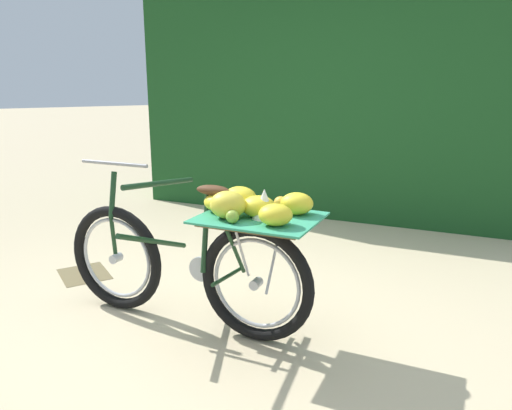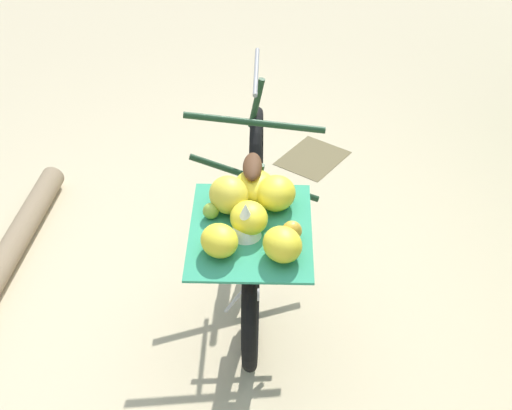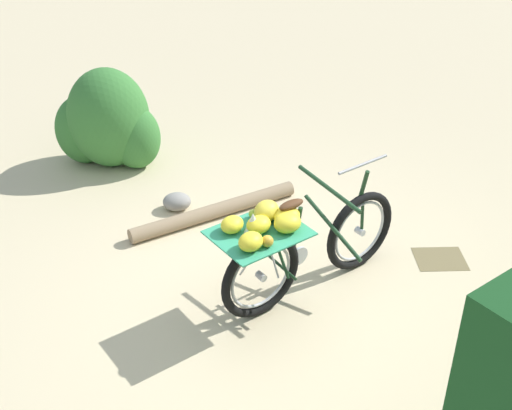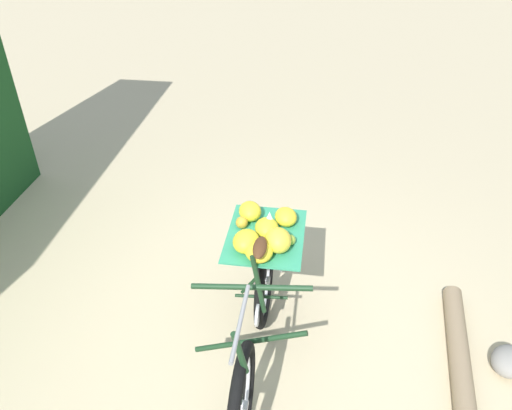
# 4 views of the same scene
# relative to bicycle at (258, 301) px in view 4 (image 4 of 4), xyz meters

# --- Properties ---
(ground_plane) EXTENTS (60.00, 60.00, 0.00)m
(ground_plane) POSITION_rel_bicycle_xyz_m (0.04, -0.12, -0.52)
(ground_plane) COLOR beige
(bicycle) EXTENTS (1.64, 1.26, 1.03)m
(bicycle) POSITION_rel_bicycle_xyz_m (0.00, 0.00, 0.00)
(bicycle) COLOR black
(bicycle) RESTS_ON ground_plane
(fallen_log) EXTENTS (1.61, 0.97, 0.14)m
(fallen_log) POSITION_rel_bicycle_xyz_m (-0.69, 1.23, -0.45)
(fallen_log) COLOR #937A5B
(fallen_log) RESTS_ON ground_plane
(path_stone) EXTENTS (0.28, 0.23, 0.17)m
(path_stone) POSITION_rel_bicycle_xyz_m (-1.07, 1.39, -0.43)
(path_stone) COLOR gray
(path_stone) RESTS_ON ground_plane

